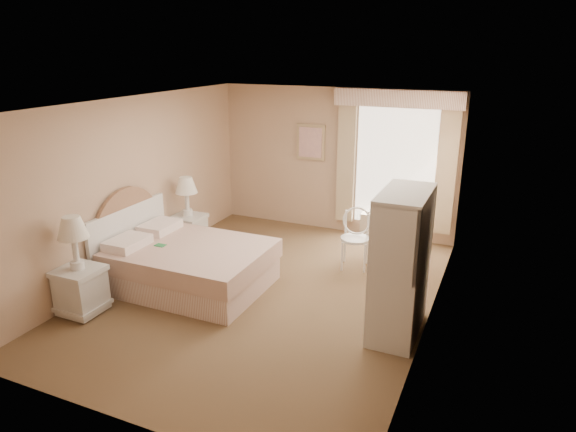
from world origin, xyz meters
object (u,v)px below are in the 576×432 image
at_px(bed, 185,263).
at_px(round_table, 398,225).
at_px(nightstand_near, 79,278).
at_px(armoire, 400,276).
at_px(cafe_chair, 356,233).
at_px(nightstand_far, 188,223).

distance_m(bed, round_table, 3.24).
xyz_separation_m(nightstand_near, armoire, (3.65, 1.14, 0.23)).
relative_size(nightstand_near, armoire, 0.74).
bearing_deg(cafe_chair, nightstand_near, -144.66).
height_order(nightstand_near, round_table, nightstand_near).
bearing_deg(armoire, cafe_chair, 121.61).
bearing_deg(bed, nightstand_far, 121.77).
relative_size(nightstand_far, round_table, 1.46).
relative_size(nightstand_near, round_table, 1.53).
height_order(cafe_chair, armoire, armoire).
bearing_deg(nightstand_far, cafe_chair, 9.17).
height_order(nightstand_near, armoire, armoire).
xyz_separation_m(nightstand_near, nightstand_far, (0.00, 2.32, -0.02)).
distance_m(bed, cafe_chair, 2.52).
bearing_deg(round_table, cafe_chair, -133.68).
relative_size(round_table, cafe_chair, 0.90).
bearing_deg(cafe_chair, round_table, 35.72).
xyz_separation_m(round_table, cafe_chair, (-0.51, -0.53, -0.02)).
relative_size(bed, cafe_chair, 2.32).
distance_m(bed, armoire, 2.96).
relative_size(bed, nightstand_far, 1.76).
bearing_deg(cafe_chair, armoire, -69.00).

